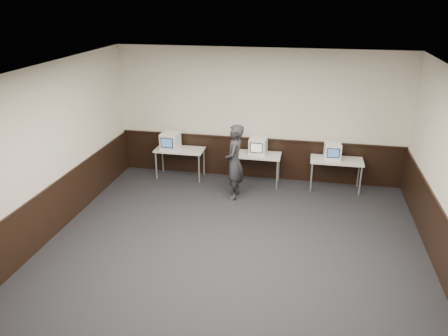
% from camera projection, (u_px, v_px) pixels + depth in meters
% --- Properties ---
extents(floor, '(8.00, 8.00, 0.00)m').
position_uv_depth(floor, '(228.00, 266.00, 7.49)').
color(floor, black).
rests_on(floor, ground).
extents(ceiling, '(8.00, 8.00, 0.00)m').
position_uv_depth(ceiling, '(228.00, 79.00, 6.29)').
color(ceiling, white).
rests_on(ceiling, back_wall).
extents(back_wall, '(7.00, 0.00, 7.00)m').
position_uv_depth(back_wall, '(259.00, 115.00, 10.53)').
color(back_wall, beige).
rests_on(back_wall, ground).
extents(left_wall, '(0.00, 8.00, 8.00)m').
position_uv_depth(left_wall, '(29.00, 165.00, 7.52)').
color(left_wall, beige).
rests_on(left_wall, ground).
extents(wainscot_back, '(6.98, 0.04, 1.00)m').
position_uv_depth(wainscot_back, '(257.00, 158.00, 10.92)').
color(wainscot_back, black).
rests_on(wainscot_back, back_wall).
extents(wainscot_left, '(0.04, 7.98, 1.00)m').
position_uv_depth(wainscot_left, '(40.00, 221.00, 7.93)').
color(wainscot_left, black).
rests_on(wainscot_left, left_wall).
extents(wainscot_rail, '(6.98, 0.06, 0.04)m').
position_uv_depth(wainscot_rail, '(258.00, 139.00, 10.71)').
color(wainscot_rail, black).
rests_on(wainscot_rail, wainscot_back).
extents(desk_left, '(1.20, 0.60, 0.75)m').
position_uv_depth(desk_left, '(180.00, 152.00, 10.85)').
color(desk_left, silver).
rests_on(desk_left, ground).
extents(desk_center, '(1.20, 0.60, 0.75)m').
position_uv_depth(desk_center, '(256.00, 157.00, 10.51)').
color(desk_center, silver).
rests_on(desk_center, ground).
extents(desk_right, '(1.20, 0.60, 0.75)m').
position_uv_depth(desk_right, '(337.00, 162.00, 10.16)').
color(desk_right, silver).
rests_on(desk_right, ground).
extents(emac_left, '(0.45, 0.48, 0.42)m').
position_uv_depth(emac_left, '(170.00, 141.00, 10.75)').
color(emac_left, white).
rests_on(emac_left, desk_left).
extents(emac_center, '(0.43, 0.46, 0.40)m').
position_uv_depth(emac_center, '(258.00, 146.00, 10.43)').
color(emac_center, white).
rests_on(emac_center, desk_center).
extents(emac_right, '(0.40, 0.43, 0.38)m').
position_uv_depth(emac_right, '(332.00, 151.00, 10.12)').
color(emac_right, white).
rests_on(emac_right, desk_right).
extents(person, '(0.42, 0.63, 1.72)m').
position_uv_depth(person, '(234.00, 162.00, 9.69)').
color(person, '#25242A').
rests_on(person, ground).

